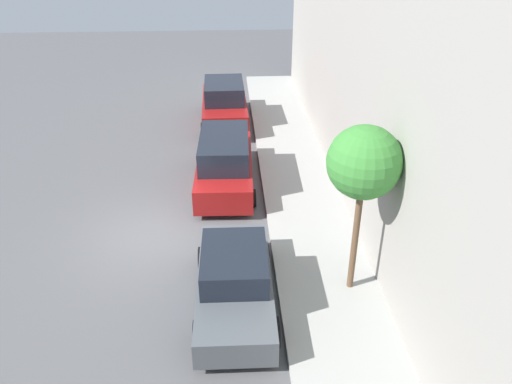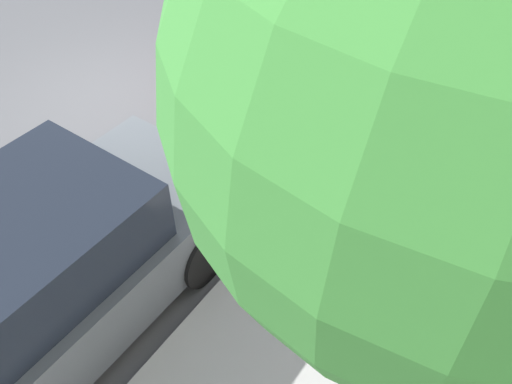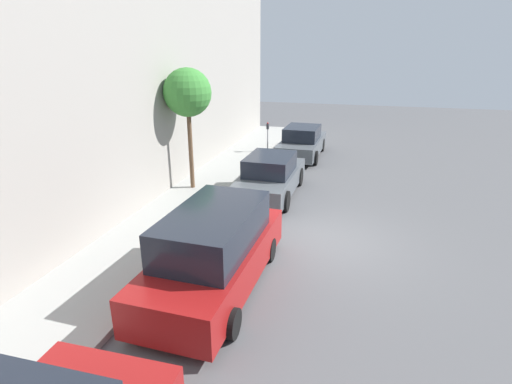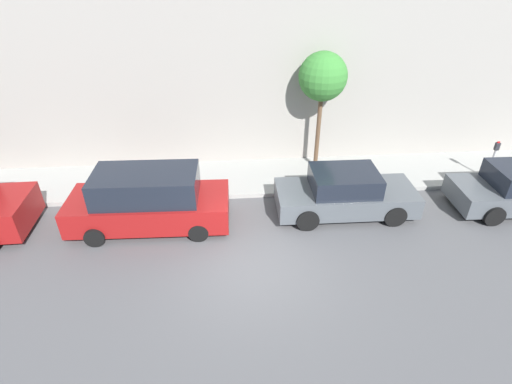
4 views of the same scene
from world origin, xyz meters
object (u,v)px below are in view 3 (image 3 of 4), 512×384
parked_sedan_second (270,177)px  parking_meter_near (268,134)px  parked_sedan_nearest (302,142)px  street_tree (187,93)px  parked_minivan_third (215,251)px

parked_sedan_second → parking_meter_near: (1.56, -5.92, 0.34)m
parked_sedan_nearest → parking_meter_near: 1.82m
parked_sedan_nearest → parked_sedan_second: same height
parked_sedan_nearest → parked_sedan_second: (0.23, 5.92, -0.00)m
parked_sedan_second → parking_meter_near: bearing=-75.3°
street_tree → parked_minivan_third: bearing=118.3°
parked_minivan_third → street_tree: bearing=-61.7°
parked_sedan_second → parking_meter_near: 6.13m
parked_sedan_second → street_tree: size_ratio=1.03×
parked_sedan_second → parked_sedan_nearest: bearing=-92.2°
parked_sedan_nearest → parking_meter_near: (1.78, -0.00, 0.34)m
parked_sedan_nearest → parked_minivan_third: parked_minivan_third is taller
parked_sedan_second → parked_minivan_third: bearing=91.9°
parking_meter_near → parked_sedan_nearest: bearing=180.0°
parked_sedan_nearest → parking_meter_near: parking_meter_near is taller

